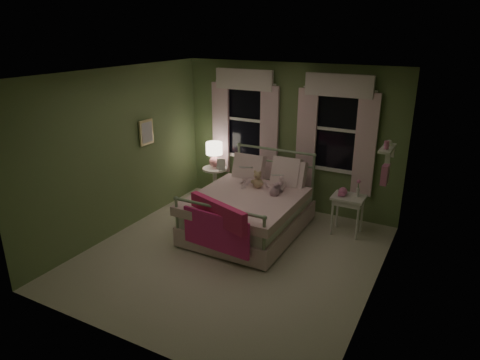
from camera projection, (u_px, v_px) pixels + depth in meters
The scene contains 18 objects.
room_shell at pixel (231, 171), 5.81m from camera, with size 4.20×4.20×4.20m.
bed at pixel (250, 210), 6.86m from camera, with size 1.58×2.04×1.18m.
pink_throw at pixel (217, 221), 5.94m from camera, with size 1.10×0.46×0.71m.
child_left at pixel (247, 168), 7.17m from camera, with size 0.25×0.17×0.69m, color #F7D1DD.
child_right at pixel (278, 170), 6.90m from camera, with size 0.39×0.30×0.80m, color #F7D1DD.
book_left at pixel (240, 170), 6.94m from camera, with size 0.20×0.27×0.03m, color beige.
book_right at pixel (271, 178), 6.71m from camera, with size 0.20×0.27×0.02m, color beige.
teddy_bear at pixel (258, 181), 6.95m from camera, with size 0.23×0.18×0.30m.
nightstand_left at pixel (215, 179), 8.13m from camera, with size 0.46×0.46×0.65m.
table_lamp at pixel (214, 152), 7.95m from camera, with size 0.31×0.31×0.47m.
book_nightstand at pixel (217, 169), 7.94m from camera, with size 0.16×0.22×0.02m, color beige.
nightstand_right at pixel (348, 202), 6.74m from camera, with size 0.50×0.40×0.64m.
pink_toy at pixel (343, 192), 6.72m from camera, with size 0.14×0.20×0.14m.
bud_vase at pixel (358, 188), 6.64m from camera, with size 0.06×0.06×0.28m.
window_left at pixel (245, 116), 7.77m from camera, with size 1.34×0.13×1.96m.
window_right at pixel (336, 126), 7.01m from camera, with size 1.34×0.13×1.96m.
wall_shelf at pixel (386, 162), 5.48m from camera, with size 0.15×0.50×0.60m.
framed_picture at pixel (146, 132), 7.11m from camera, with size 0.03×0.32×0.42m.
Camera 1 is at (2.71, -4.80, 3.15)m, focal length 32.00 mm.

